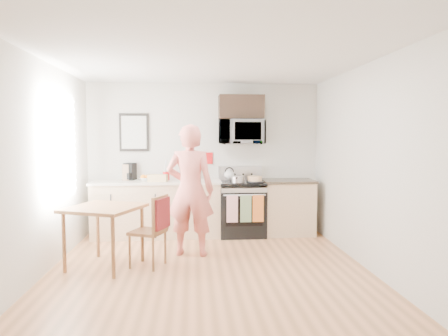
{
  "coord_description": "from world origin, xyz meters",
  "views": [
    {
      "loc": [
        -0.19,
        -4.69,
        1.67
      ],
      "look_at": [
        0.25,
        1.0,
        1.23
      ],
      "focal_mm": 32.0,
      "sensor_mm": 36.0,
      "label": 1
    }
  ],
  "objects": [
    {
      "name": "wall_trivet",
      "position": [
        0.05,
        2.28,
        1.3
      ],
      "size": [
        0.2,
        0.02,
        0.2
      ],
      "primitive_type": "cube",
      "color": "#B30F13",
      "rests_on": "back_wall"
    },
    {
      "name": "bread_bag",
      "position": [
        -0.77,
        1.9,
        1.0
      ],
      "size": [
        0.34,
        0.2,
        0.12
      ],
      "primitive_type": "cube",
      "rotation": [
        0.0,
        0.0,
        -0.17
      ],
      "color": "tan",
      "rests_on": "countertop_left"
    },
    {
      "name": "microwave",
      "position": [
        0.63,
        2.08,
        1.76
      ],
      "size": [
        0.76,
        0.51,
        0.42
      ],
      "primitive_type": "imported",
      "color": "silver",
      "rests_on": "back_wall"
    },
    {
      "name": "chair",
      "position": [
        -0.66,
        0.38,
        0.6
      ],
      "size": [
        0.54,
        0.52,
        0.93
      ],
      "rotation": [
        0.0,
        0.0,
        -0.4
      ],
      "color": "brown",
      "rests_on": "floor"
    },
    {
      "name": "ceiling",
      "position": [
        0.0,
        0.0,
        2.6
      ],
      "size": [
        4.0,
        4.6,
        0.04
      ],
      "primitive_type": "cube",
      "color": "silver",
      "rests_on": "back_wall"
    },
    {
      "name": "fruit_bowl",
      "position": [
        -0.99,
        2.05,
        0.98
      ],
      "size": [
        0.25,
        0.25,
        0.1
      ],
      "color": "white",
      "rests_on": "countertop_left"
    },
    {
      "name": "right_wall",
      "position": [
        2.0,
        0.0,
        1.3
      ],
      "size": [
        0.04,
        4.6,
        2.6
      ],
      "primitive_type": "cube",
      "color": "beige",
      "rests_on": "floor"
    },
    {
      "name": "back_wall",
      "position": [
        0.0,
        2.3,
        1.3
      ],
      "size": [
        4.0,
        0.04,
        2.6
      ],
      "primitive_type": "cube",
      "color": "beige",
      "rests_on": "floor"
    },
    {
      "name": "window",
      "position": [
        -1.96,
        0.8,
        1.55
      ],
      "size": [
        0.06,
        1.4,
        1.5
      ],
      "color": "silver",
      "rests_on": "left_wall"
    },
    {
      "name": "pot",
      "position": [
        0.53,
        1.78,
        0.98
      ],
      "size": [
        0.2,
        0.34,
        0.1
      ],
      "rotation": [
        0.0,
        0.0,
        -0.19
      ],
      "color": "silver",
      "rests_on": "range"
    },
    {
      "name": "range",
      "position": [
        0.63,
        1.98,
        0.44
      ],
      "size": [
        0.76,
        0.7,
        1.16
      ],
      "color": "black",
      "rests_on": "floor"
    },
    {
      "name": "countertop_left",
      "position": [
        -0.8,
        2.0,
        0.92
      ],
      "size": [
        2.14,
        0.64,
        0.04
      ],
      "primitive_type": "cube",
      "color": "white",
      "rests_on": "cabinet_left"
    },
    {
      "name": "front_wall",
      "position": [
        0.0,
        -2.3,
        1.3
      ],
      "size": [
        4.0,
        0.04,
        2.6
      ],
      "primitive_type": "cube",
      "color": "beige",
      "rests_on": "floor"
    },
    {
      "name": "countertop_right",
      "position": [
        1.43,
        2.0,
        0.92
      ],
      "size": [
        0.88,
        0.64,
        0.04
      ],
      "primitive_type": "cube",
      "color": "black",
      "rests_on": "cabinet_right"
    },
    {
      "name": "utensil_crock",
      "position": [
        -0.65,
        2.11,
        1.08
      ],
      "size": [
        0.11,
        0.11,
        0.34
      ],
      "color": "#B30F13",
      "rests_on": "countertop_left"
    },
    {
      "name": "cabinet_right",
      "position": [
        1.43,
        2.0,
        0.45
      ],
      "size": [
        0.84,
        0.6,
        0.9
      ],
      "primitive_type": "cube",
      "color": "tan",
      "rests_on": "floor"
    },
    {
      "name": "knife_block",
      "position": [
        -0.22,
        2.14,
        1.05
      ],
      "size": [
        0.15,
        0.17,
        0.22
      ],
      "primitive_type": "cube",
      "rotation": [
        0.0,
        0.0,
        0.44
      ],
      "color": "brown",
      "rests_on": "countertop_left"
    },
    {
      "name": "coffee_maker",
      "position": [
        -1.27,
        2.19,
        1.08
      ],
      "size": [
        0.21,
        0.26,
        0.29
      ],
      "rotation": [
        0.0,
        0.0,
        -0.28
      ],
      "color": "black",
      "rests_on": "countertop_left"
    },
    {
      "name": "floor",
      "position": [
        0.0,
        0.0,
        0.0
      ],
      "size": [
        4.6,
        4.6,
        0.0
      ],
      "primitive_type": "plane",
      "color": "#98623B",
      "rests_on": "ground"
    },
    {
      "name": "kettle",
      "position": [
        0.44,
        2.2,
        1.02
      ],
      "size": [
        0.18,
        0.18,
        0.22
      ],
      "color": "white",
      "rests_on": "range"
    },
    {
      "name": "wall_art",
      "position": [
        -1.2,
        2.28,
        1.75
      ],
      "size": [
        0.5,
        0.04,
        0.65
      ],
      "color": "black",
      "rests_on": "back_wall"
    },
    {
      "name": "upper_cabinet",
      "position": [
        0.63,
        2.12,
        2.18
      ],
      "size": [
        0.76,
        0.35,
        0.4
      ],
      "primitive_type": "cube",
      "color": "black",
      "rests_on": "back_wall"
    },
    {
      "name": "dining_table",
      "position": [
        -1.33,
        0.45,
        0.7
      ],
      "size": [
        0.95,
        0.95,
        0.79
      ],
      "rotation": [
        0.0,
        0.0,
        -0.38
      ],
      "color": "brown",
      "rests_on": "floor"
    },
    {
      "name": "cabinet_left",
      "position": [
        -0.8,
        2.0,
        0.45
      ],
      "size": [
        2.1,
        0.6,
        0.9
      ],
      "primitive_type": "cube",
      "color": "tan",
      "rests_on": "floor"
    },
    {
      "name": "person",
      "position": [
        -0.24,
        0.9,
        0.92
      ],
      "size": [
        0.74,
        0.56,
        1.85
      ],
      "primitive_type": "imported",
      "rotation": [
        0.0,
        0.0,
        2.96
      ],
      "color": "#BE3E34",
      "rests_on": "floor"
    },
    {
      "name": "milk_carton",
      "position": [
        -1.33,
        2.12,
        1.07
      ],
      "size": [
        0.12,
        0.12,
        0.27
      ],
      "primitive_type": "cube",
      "rotation": [
        0.0,
        0.0,
        0.23
      ],
      "color": "tan",
      "rests_on": "countertop_left"
    },
    {
      "name": "left_wall",
      "position": [
        -2.0,
        0.0,
        1.3
      ],
      "size": [
        0.04,
        4.6,
        2.6
      ],
      "primitive_type": "cube",
      "color": "beige",
      "rests_on": "floor"
    },
    {
      "name": "cake",
      "position": [
        0.83,
        1.84,
        0.97
      ],
      "size": [
        0.29,
        0.29,
        0.1
      ],
      "color": "black",
      "rests_on": "range"
    }
  ]
}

